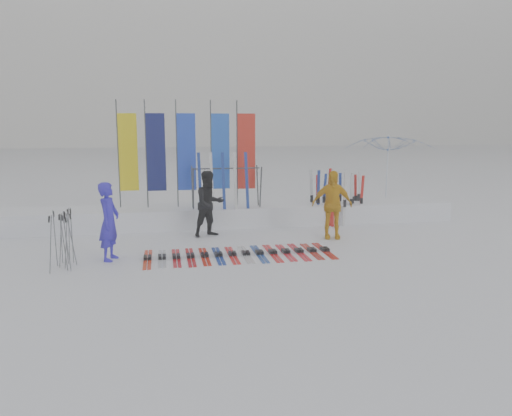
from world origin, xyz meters
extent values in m
plane|color=white|center=(0.00, 0.00, 0.00)|extent=(120.00, 120.00, 0.00)
cube|color=white|center=(0.00, 4.60, 0.30)|extent=(14.00, 1.60, 0.60)
imported|color=#2C21C5|center=(-3.31, 1.00, 0.90)|extent=(0.59, 0.75, 1.79)
imported|color=black|center=(-0.83, 3.06, 0.91)|extent=(1.08, 0.98, 1.82)
imported|color=#E3A50E|center=(2.40, 2.18, 0.93)|extent=(1.15, 0.65, 1.85)
imported|color=white|center=(5.74, 5.76, 1.40)|extent=(3.83, 3.87, 2.81)
cube|color=red|center=(-2.48, 0.86, 0.04)|extent=(0.17, 1.69, 0.07)
cube|color=#BABCC2|center=(-2.15, 0.86, 0.04)|extent=(0.17, 1.60, 0.07)
cube|color=#B70E14|center=(-1.82, 0.86, 0.04)|extent=(0.17, 1.61, 0.07)
cube|color=#B7100E|center=(-1.50, 0.86, 0.04)|extent=(0.17, 1.67, 0.07)
cube|color=red|center=(-1.17, 0.86, 0.04)|extent=(0.17, 1.61, 0.07)
cube|color=navy|center=(-0.84, 0.86, 0.04)|extent=(0.17, 1.61, 0.07)
cube|color=red|center=(-0.52, 0.86, 0.04)|extent=(0.17, 1.61, 0.07)
cube|color=#BBBDC2|center=(-0.19, 0.86, 0.04)|extent=(0.17, 1.61, 0.07)
cube|color=navy|center=(0.14, 0.86, 0.04)|extent=(0.17, 1.66, 0.07)
cube|color=red|center=(0.47, 0.86, 0.04)|extent=(0.17, 1.67, 0.07)
cube|color=red|center=(0.79, 0.86, 0.04)|extent=(0.17, 1.61, 0.07)
cube|color=red|center=(1.12, 0.86, 0.04)|extent=(0.17, 1.68, 0.07)
cube|color=#AD1B0D|center=(1.45, 0.86, 0.04)|extent=(0.17, 1.56, 0.07)
cube|color=red|center=(1.78, 0.86, 0.04)|extent=(0.17, 1.62, 0.07)
cylinder|color=#595B60|center=(-4.17, 0.89, 0.63)|extent=(0.04, 0.11, 1.25)
cylinder|color=#595B60|center=(-4.17, 0.29, 0.61)|extent=(0.10, 0.03, 1.23)
cylinder|color=#595B60|center=(-4.16, 0.51, 0.62)|extent=(0.12, 0.12, 1.23)
cylinder|color=#595B60|center=(-4.22, 0.80, 0.61)|extent=(0.04, 0.12, 1.21)
cylinder|color=#595B60|center=(-4.41, 0.16, 0.61)|extent=(0.10, 0.11, 1.22)
cylinder|color=#595B60|center=(-4.10, 0.25, 0.60)|extent=(0.13, 0.10, 1.19)
cylinder|color=#595B60|center=(-4.07, 0.64, 0.59)|extent=(0.15, 0.13, 1.18)
cylinder|color=#595B60|center=(-4.41, 0.65, 0.63)|extent=(0.02, 0.09, 1.26)
cylinder|color=#595B60|center=(-4.33, 0.89, 0.57)|extent=(0.04, 0.11, 1.14)
cylinder|color=#595B60|center=(-4.52, 0.71, 0.57)|extent=(0.12, 0.02, 1.14)
cylinder|color=#595B60|center=(-4.11, 0.93, 0.63)|extent=(0.03, 0.08, 1.25)
cylinder|color=#595B60|center=(-4.29, 0.58, 0.60)|extent=(0.12, 0.08, 1.19)
cylinder|color=#383A3F|center=(-3.35, 4.85, 2.20)|extent=(0.04, 0.04, 3.20)
cube|color=yellow|center=(-3.06, 4.85, 2.25)|extent=(0.55, 0.03, 2.30)
cylinder|color=#383A3F|center=(-2.54, 4.68, 2.20)|extent=(0.04, 0.04, 3.20)
cube|color=#0B1253|center=(-2.25, 4.68, 2.25)|extent=(0.55, 0.03, 2.30)
cylinder|color=#383A3F|center=(-1.64, 4.67, 2.20)|extent=(0.04, 0.04, 3.20)
cube|color=blue|center=(-1.35, 4.67, 2.25)|extent=(0.55, 0.03, 2.30)
cylinder|color=#383A3F|center=(-0.59, 4.81, 2.20)|extent=(0.04, 0.04, 3.20)
cube|color=blue|center=(-0.30, 4.81, 2.25)|extent=(0.55, 0.03, 2.30)
cylinder|color=#383A3F|center=(0.19, 4.67, 2.20)|extent=(0.04, 0.04, 3.20)
cube|color=red|center=(0.48, 4.67, 2.25)|extent=(0.55, 0.03, 2.30)
cylinder|color=#383A3F|center=(-1.21, 3.95, 1.23)|extent=(0.04, 0.30, 1.23)
cylinder|color=#383A3F|center=(-1.21, 4.45, 1.23)|extent=(0.04, 0.30, 1.23)
cylinder|color=#383A3F|center=(0.79, 3.95, 1.23)|extent=(0.04, 0.30, 1.23)
cylinder|color=#383A3F|center=(0.79, 4.45, 1.23)|extent=(0.04, 0.30, 1.23)
cylinder|color=#383A3F|center=(-0.21, 4.20, 1.78)|extent=(2.00, 0.04, 0.04)
cube|color=silver|center=(3.68, 4.02, 0.75)|extent=(0.09, 0.04, 1.50)
cube|color=silver|center=(3.83, 4.27, 0.79)|extent=(0.09, 0.04, 1.58)
cube|color=navy|center=(2.68, 4.22, 0.84)|extent=(0.09, 0.03, 1.68)
cube|color=navy|center=(2.98, 4.58, 0.77)|extent=(0.09, 0.04, 1.53)
cube|color=red|center=(4.13, 4.78, 0.73)|extent=(0.09, 0.03, 1.46)
cube|color=silver|center=(3.32, 4.75, 0.83)|extent=(0.09, 0.03, 1.66)
cube|color=navy|center=(3.59, 4.75, 0.76)|extent=(0.09, 0.03, 1.52)
cube|color=navy|center=(3.23, 4.17, 0.77)|extent=(0.09, 0.04, 1.53)
cube|color=red|center=(2.96, 3.75, 0.77)|extent=(0.09, 0.04, 1.54)
cube|color=red|center=(4.08, 4.16, 0.75)|extent=(0.09, 0.02, 1.49)
cube|color=red|center=(3.13, 4.58, 0.85)|extent=(0.09, 0.05, 1.70)
cube|color=red|center=(2.92, 3.61, 0.84)|extent=(0.09, 0.05, 1.67)
cube|color=silver|center=(3.54, 4.20, 0.84)|extent=(0.09, 0.03, 1.67)
cube|color=red|center=(2.76, 4.58, 0.75)|extent=(0.09, 0.04, 1.51)
cube|color=silver|center=(2.56, 4.55, 0.83)|extent=(0.09, 0.03, 1.66)
cube|color=silver|center=(3.35, 3.72, 0.77)|extent=(0.09, 0.03, 1.54)
cube|color=silver|center=(4.20, 4.67, 0.80)|extent=(0.09, 0.02, 1.61)
camera|label=1|loc=(-2.10, -10.52, 3.06)|focal=35.00mm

